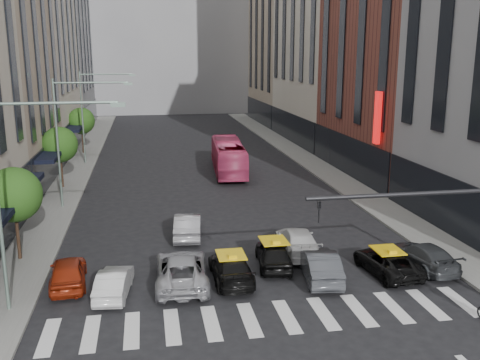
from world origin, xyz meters
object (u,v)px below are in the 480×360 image
streetlamp_mid (71,126)px  taxi_center (274,254)px  taxi_left (231,268)px  bus (228,157)px  car_red (68,272)px  car_white_front (114,282)px  streetlamp_far (92,105)px  streetlamp_near (20,177)px

streetlamp_mid → taxi_center: 18.12m
taxi_left → bus: 24.31m
car_red → bus: 25.88m
streetlamp_mid → car_white_front: streetlamp_mid is taller
streetlamp_mid → car_red: size_ratio=2.20×
streetlamp_far → bus: streetlamp_far is taller
streetlamp_far → car_red: bearing=-87.7°
car_red → taxi_left: size_ratio=0.90×
streetlamp_near → car_red: streetlamp_near is taller
streetlamp_far → taxi_left: bearing=-73.7°
car_red → taxi_center: bearing=178.6°
streetlamp_mid → taxi_center: (11.37, -13.11, -5.21)m
streetlamp_near → bus: 28.80m
car_white_front → taxi_center: taxi_center is taller
streetlamp_mid → bus: streetlamp_mid is taller
streetlamp_mid → taxi_center: size_ratio=2.20×
streetlamp_far → car_white_front: (3.41, -31.14, -5.28)m
streetlamp_far → taxi_left: 32.17m
taxi_left → bus: size_ratio=0.41×
streetlamp_mid → taxi_left: 17.79m
streetlamp_near → car_red: 5.82m
car_red → streetlamp_far: bearing=-92.4°
streetlamp_near → bus: (12.55, 25.55, -4.38)m
streetlamp_far → car_red: streetlamp_far is taller
streetlamp_mid → taxi_left: size_ratio=1.99×
streetlamp_near → bus: size_ratio=0.82×
car_white_front → taxi_left: taxi_left is taller
streetlamp_far → car_red: 30.18m
car_red → taxi_center: size_ratio=1.00×
streetlamp_far → taxi_left: (8.92, -30.47, -5.25)m
streetlamp_far → streetlamp_mid: bearing=-90.0°
streetlamp_far → streetlamp_near: bearing=-90.0°
streetlamp_near → taxi_left: (8.92, 1.53, -5.25)m
car_red → bus: size_ratio=0.37×
car_red → taxi_center: (10.15, 0.60, 0.00)m
car_red → bus: (11.33, 23.26, 0.83)m
taxi_left → streetlamp_far: bearing=-73.8°
car_red → bus: bearing=-120.7°
streetlamp_mid → streetlamp_far: size_ratio=1.00×
streetlamp_near → taxi_left: bearing=9.8°
taxi_left → car_white_front: bearing=6.9°
taxi_center → bus: size_ratio=0.37×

